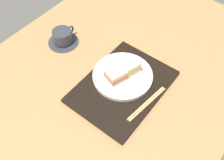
% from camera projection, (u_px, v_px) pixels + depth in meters
% --- Properties ---
extents(ground_plane, '(1.40, 1.00, 0.03)m').
position_uv_depth(ground_plane, '(113.00, 74.00, 1.10)').
color(ground_plane, tan).
extents(serving_tray, '(0.39, 0.29, 0.02)m').
position_uv_depth(serving_tray, '(123.00, 86.00, 1.03)').
color(serving_tray, black).
rests_on(serving_tray, ground_plane).
extents(sandwich_plate, '(0.24, 0.24, 0.02)m').
position_uv_depth(sandwich_plate, '(123.00, 76.00, 1.04)').
color(sandwich_plate, silver).
rests_on(sandwich_plate, serving_tray).
extents(sandwich_near, '(0.09, 0.08, 0.04)m').
position_uv_depth(sandwich_near, '(116.00, 75.00, 1.01)').
color(sandwich_near, '#EFE5C1').
rests_on(sandwich_near, sandwich_plate).
extents(sandwich_far, '(0.08, 0.08, 0.05)m').
position_uv_depth(sandwich_far, '(130.00, 67.00, 1.03)').
color(sandwich_far, beige).
rests_on(sandwich_far, sandwich_plate).
extents(chopsticks_pair, '(0.20, 0.04, 0.01)m').
position_uv_depth(chopsticks_pair, '(147.00, 104.00, 0.97)').
color(chopsticks_pair, tan).
rests_on(chopsticks_pair, serving_tray).
extents(coffee_cup, '(0.14, 0.14, 0.06)m').
position_uv_depth(coffee_cup, '(63.00, 37.00, 1.17)').
color(coffee_cup, '#333842').
rests_on(coffee_cup, ground_plane).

